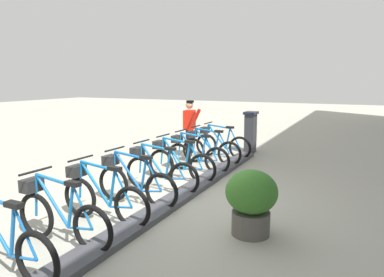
% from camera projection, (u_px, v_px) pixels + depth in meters
% --- Properties ---
extents(ground_plane, '(60.00, 60.00, 0.00)m').
position_uv_depth(ground_plane, '(180.00, 199.00, 6.84)').
color(ground_plane, '#B2B0A0').
extents(dock_rail_base, '(0.44, 8.76, 0.10)m').
position_uv_depth(dock_rail_base, '(180.00, 196.00, 6.83)').
color(dock_rail_base, '#47474C').
rests_on(dock_rail_base, ground).
extents(payment_kiosk, '(0.36, 0.52, 1.28)m').
position_uv_depth(payment_kiosk, '(250.00, 131.00, 11.12)').
color(payment_kiosk, '#38383D').
rests_on(payment_kiosk, ground).
extents(bike_docked_0, '(1.72, 0.54, 1.02)m').
position_uv_depth(bike_docked_0, '(220.00, 143.00, 10.41)').
color(bike_docked_0, black).
rests_on(bike_docked_0, ground).
extents(bike_docked_1, '(1.72, 0.54, 1.02)m').
position_uv_depth(bike_docked_1, '(209.00, 148.00, 9.62)').
color(bike_docked_1, black).
rests_on(bike_docked_1, ground).
extents(bike_docked_2, '(1.72, 0.54, 1.02)m').
position_uv_depth(bike_docked_2, '(195.00, 154.00, 8.83)').
color(bike_docked_2, black).
rests_on(bike_docked_2, ground).
extents(bike_docked_3, '(1.72, 0.54, 1.02)m').
position_uv_depth(bike_docked_3, '(178.00, 162.00, 8.04)').
color(bike_docked_3, black).
rests_on(bike_docked_3, ground).
extents(bike_docked_4, '(1.72, 0.54, 1.02)m').
position_uv_depth(bike_docked_4, '(158.00, 171.00, 7.25)').
color(bike_docked_4, black).
rests_on(bike_docked_4, ground).
extents(bike_docked_5, '(1.72, 0.54, 1.02)m').
position_uv_depth(bike_docked_5, '(133.00, 182.00, 6.46)').
color(bike_docked_5, black).
rests_on(bike_docked_5, ground).
extents(bike_docked_6, '(1.72, 0.54, 1.02)m').
position_uv_depth(bike_docked_6, '(101.00, 196.00, 5.67)').
color(bike_docked_6, black).
rests_on(bike_docked_6, ground).
extents(bike_docked_7, '(1.72, 0.54, 1.02)m').
position_uv_depth(bike_docked_7, '(59.00, 215.00, 4.88)').
color(bike_docked_7, black).
rests_on(bike_docked_7, ground).
extents(bike_docked_8, '(1.72, 0.54, 1.02)m').
position_uv_depth(bike_docked_8, '(0.00, 241.00, 4.10)').
color(bike_docked_8, black).
rests_on(bike_docked_8, ground).
extents(worker_near_rack, '(0.48, 0.65, 1.66)m').
position_uv_depth(worker_near_rack, '(190.00, 126.00, 10.42)').
color(worker_near_rack, white).
rests_on(worker_near_rack, ground).
extents(planter_bush, '(0.76, 0.76, 0.97)m').
position_uv_depth(planter_bush, '(251.00, 199.00, 5.19)').
color(planter_bush, '#59544C').
rests_on(planter_bush, ground).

